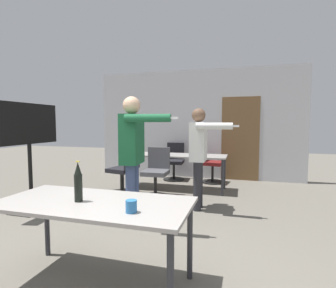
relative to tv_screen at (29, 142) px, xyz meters
The scene contains 12 objects.
back_wall 3.98m from the tv_screen, 57.73° to the left, with size 5.27×0.12×2.76m.
conference_table_near 2.54m from the tv_screen, 35.36° to the right, with size 1.66×0.77×0.74m.
conference_table_far 2.75m from the tv_screen, 47.40° to the left, with size 2.22×0.69×0.74m.
tv_screen is the anchor object (origin of this frame).
person_right_polo 1.82m from the tv_screen, ahead, with size 0.83×0.61×1.76m.
person_left_plaid 2.71m from the tv_screen, 17.82° to the left, with size 0.76×0.62×1.64m.
office_chair_far_right 2.24m from the tv_screen, 38.70° to the left, with size 0.52×0.56×0.93m.
office_chair_side_rolled 3.42m from the tv_screen, 61.23° to the left, with size 0.52×0.57×0.91m.
office_chair_far_left 3.84m from the tv_screen, 48.71° to the left, with size 0.58×0.52×0.92m.
office_chair_near_pushed 1.79m from the tv_screen, 52.62° to the left, with size 0.60×0.55×0.94m.
beer_bottle 2.44m from the tv_screen, 37.62° to the right, with size 0.07×0.07×0.34m.
drink_cup 2.96m from the tv_screen, 33.22° to the right, with size 0.08×0.08×0.09m.
Camera 1 is at (1.16, -1.50, 1.40)m, focal length 28.00 mm.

